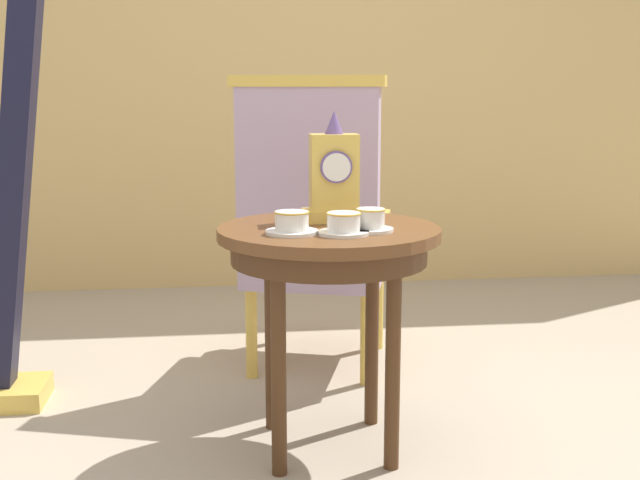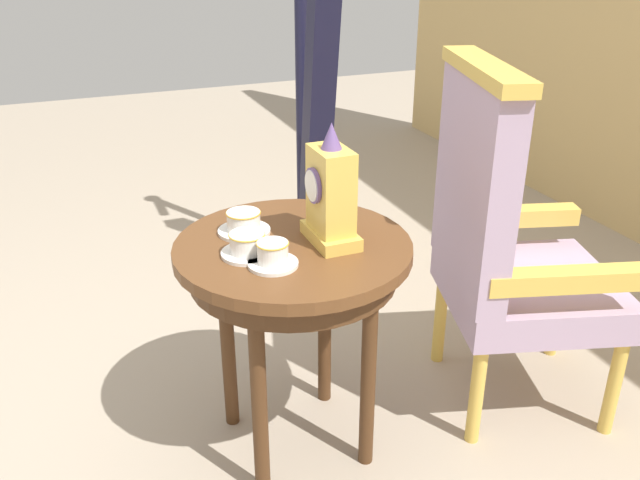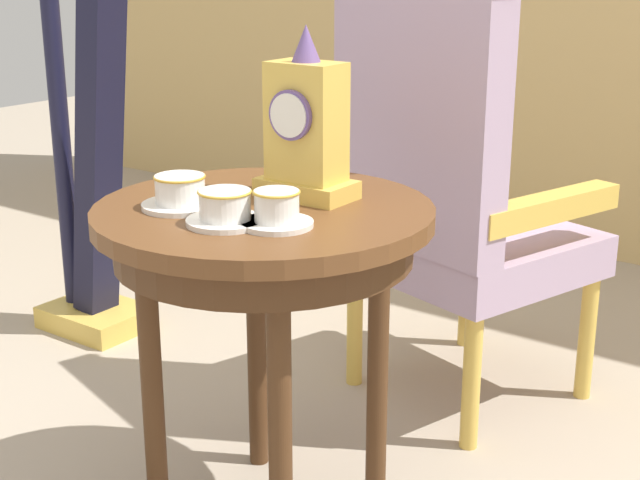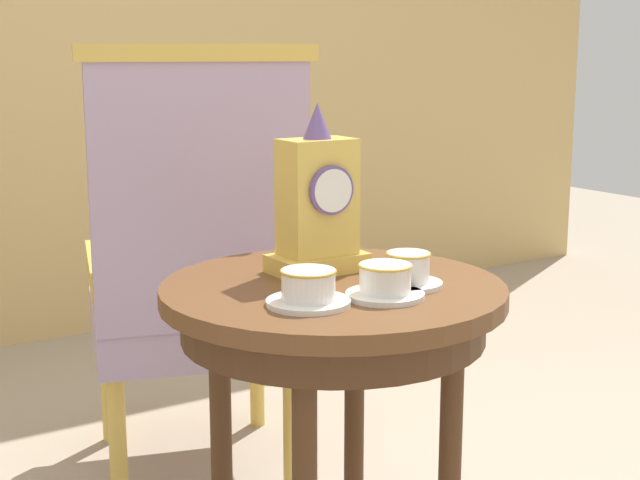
# 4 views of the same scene
# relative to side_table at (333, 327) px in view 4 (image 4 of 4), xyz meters

# --- Properties ---
(side_table) EXTENTS (0.66, 0.66, 0.69)m
(side_table) POSITION_rel_side_table_xyz_m (0.00, 0.00, 0.00)
(side_table) COLOR brown
(side_table) RESTS_ON ground
(teacup_left) EXTENTS (0.15, 0.15, 0.06)m
(teacup_left) POSITION_rel_side_table_xyz_m (-0.12, -0.10, 0.11)
(teacup_left) COLOR white
(teacup_left) RESTS_ON side_table
(teacup_right) EXTENTS (0.14, 0.14, 0.06)m
(teacup_right) POSITION_rel_side_table_xyz_m (0.02, -0.14, 0.11)
(teacup_right) COLOR white
(teacup_right) RESTS_ON side_table
(teacup_center) EXTENTS (0.13, 0.13, 0.07)m
(teacup_center) POSITION_rel_side_table_xyz_m (0.11, -0.09, 0.12)
(teacup_center) COLOR white
(teacup_center) RESTS_ON side_table
(mantel_clock) EXTENTS (0.19, 0.11, 0.34)m
(mantel_clock) POSITION_rel_side_table_xyz_m (0.03, 0.10, 0.22)
(mantel_clock) COLOR gold
(mantel_clock) RESTS_ON side_table
(armchair) EXTENTS (0.67, 0.66, 1.14)m
(armchair) POSITION_rel_side_table_xyz_m (0.03, 0.69, -0.01)
(armchair) COLOR #B299B7
(armchair) RESTS_ON ground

